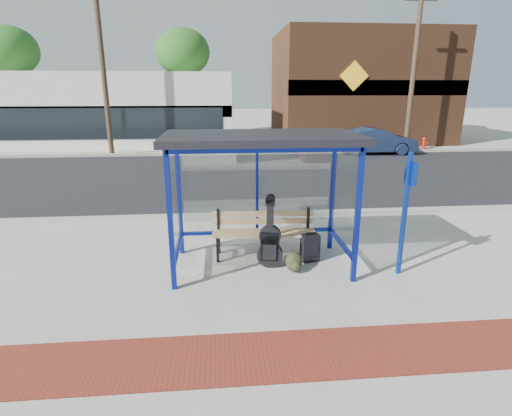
{
  "coord_description": "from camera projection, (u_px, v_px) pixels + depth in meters",
  "views": [
    {
      "loc": [
        -0.7,
        -6.74,
        3.15
      ],
      "look_at": [
        -0.07,
        0.2,
        1.06
      ],
      "focal_mm": 28.0,
      "sensor_mm": 36.0,
      "label": 1
    }
  ],
  "objects": [
    {
      "name": "curb_near",
      "position": [
        249.0,
        215.0,
        10.14
      ],
      "size": [
        60.0,
        0.25,
        0.12
      ],
      "primitive_type": "cube",
      "color": "gray",
      "rests_on": "ground"
    },
    {
      "name": "newspaper_c",
      "position": [
        215.0,
        273.0,
        7.09
      ],
      "size": [
        0.46,
        0.5,
        0.01
      ],
      "primitive_type": "cube",
      "rotation": [
        0.0,
        0.0,
        2.06
      ],
      "color": "white",
      "rests_on": "ground"
    },
    {
      "name": "utility_pole_west",
      "position": [
        103.0,
        67.0,
        18.48
      ],
      "size": [
        1.6,
        0.24,
        8.0
      ],
      "color": "#4C3826",
      "rests_on": "ground"
    },
    {
      "name": "bench",
      "position": [
        264.0,
        230.0,
        7.7
      ],
      "size": [
        2.0,
        0.58,
        0.93
      ],
      "rotation": [
        0.0,
        0.0,
        -0.05
      ],
      "color": "black",
      "rests_on": "ground"
    },
    {
      "name": "bus_shelter",
      "position": [
        261.0,
        154.0,
        6.87
      ],
      "size": [
        3.3,
        1.8,
        2.42
      ],
      "color": "navy",
      "rests_on": "ground"
    },
    {
      "name": "street_asphalt",
      "position": [
        239.0,
        176.0,
        15.02
      ],
      "size": [
        60.0,
        10.0,
        0.0
      ],
      "primitive_type": "cube",
      "color": "black",
      "rests_on": "ground"
    },
    {
      "name": "backpack",
      "position": [
        294.0,
        263.0,
        7.11
      ],
      "size": [
        0.34,
        0.31,
        0.36
      ],
      "rotation": [
        0.0,
        0.0,
        0.16
      ],
      "color": "#282917",
      "rests_on": "ground"
    },
    {
      "name": "utility_pole_east",
      "position": [
        414.0,
        69.0,
        19.78
      ],
      "size": [
        1.6,
        0.24,
        8.0
      ],
      "color": "#4C3826",
      "rests_on": "ground"
    },
    {
      "name": "newspaper_b",
      "position": [
        221.0,
        270.0,
        7.21
      ],
      "size": [
        0.49,
        0.44,
        0.01
      ],
      "primitive_type": "cube",
      "rotation": [
        0.0,
        0.0,
        -0.29
      ],
      "color": "white",
      "rests_on": "ground"
    },
    {
      "name": "parked_car",
      "position": [
        376.0,
        141.0,
        19.94
      ],
      "size": [
        3.96,
        1.51,
        1.29
      ],
      "primitive_type": "imported",
      "rotation": [
        0.0,
        0.0,
        1.53
      ],
      "color": "#192747",
      "rests_on": "ground"
    },
    {
      "name": "brick_paver_strip",
      "position": [
        282.0,
        355.0,
        4.91
      ],
      "size": [
        60.0,
        1.0,
        0.01
      ],
      "primitive_type": "cube",
      "color": "maroon",
      "rests_on": "ground"
    },
    {
      "name": "storefront_brown",
      "position": [
        358.0,
        88.0,
        24.81
      ],
      "size": [
        10.0,
        7.08,
        6.4
      ],
      "color": "#59331E",
      "rests_on": "ground"
    },
    {
      "name": "tree_mid",
      "position": [
        183.0,
        53.0,
        26.56
      ],
      "size": [
        3.6,
        3.6,
        7.03
      ],
      "color": "#4C3826",
      "rests_on": "ground"
    },
    {
      "name": "curb_far",
      "position": [
        234.0,
        153.0,
        19.87
      ],
      "size": [
        60.0,
        0.25,
        0.12
      ],
      "primitive_type": "cube",
      "color": "gray",
      "rests_on": "ground"
    },
    {
      "name": "suitcase",
      "position": [
        310.0,
        248.0,
        7.52
      ],
      "size": [
        0.36,
        0.27,
        0.58
      ],
      "rotation": [
        0.0,
        0.0,
        0.18
      ],
      "color": "black",
      "rests_on": "ground"
    },
    {
      "name": "tree_right",
      "position": [
        407.0,
        54.0,
        27.9
      ],
      "size": [
        3.6,
        3.6,
        7.03
      ],
      "color": "#4C3826",
      "rests_on": "ground"
    },
    {
      "name": "sign_post",
      "position": [
        405.0,
        208.0,
        6.75
      ],
      "size": [
        0.13,
        0.26,
        2.16
      ],
      "rotation": [
        0.0,
        0.0,
        0.29
      ],
      "color": "navy",
      "rests_on": "ground"
    },
    {
      "name": "ground",
      "position": [
        261.0,
        266.0,
        7.39
      ],
      "size": [
        120.0,
        120.0,
        0.0
      ],
      "primitive_type": "plane",
      "color": "#B2ADA0",
      "rests_on": "ground"
    },
    {
      "name": "fire_hydrant",
      "position": [
        424.0,
        143.0,
        21.46
      ],
      "size": [
        0.3,
        0.2,
        0.66
      ],
      "rotation": [
        0.0,
        0.0,
        -0.37
      ],
      "color": "red",
      "rests_on": "ground"
    },
    {
      "name": "newspaper_a",
      "position": [
        192.0,
        272.0,
        7.15
      ],
      "size": [
        0.42,
        0.38,
        0.01
      ],
      "primitive_type": "cube",
      "rotation": [
        0.0,
        0.0,
        -0.42
      ],
      "color": "white",
      "rests_on": "ground"
    },
    {
      "name": "storefront_white",
      "position": [
        76.0,
        109.0,
        23.2
      ],
      "size": [
        18.0,
        6.04,
        4.0
      ],
      "color": "silver",
      "rests_on": "ground"
    },
    {
      "name": "far_sidewalk",
      "position": [
        233.0,
        149.0,
        21.7
      ],
      "size": [
        60.0,
        4.0,
        0.01
      ],
      "primitive_type": "cube",
      "color": "#B2ADA0",
      "rests_on": "ground"
    },
    {
      "name": "tree_left",
      "position": [
        10.0,
        51.0,
        25.6
      ],
      "size": [
        3.6,
        3.6,
        7.03
      ],
      "color": "#4C3826",
      "rests_on": "ground"
    },
    {
      "name": "guitar_bag",
      "position": [
        270.0,
        243.0,
        7.23
      ],
      "size": [
        0.49,
        0.22,
        1.29
      ],
      "rotation": [
        0.0,
        0.0,
        -0.19
      ],
      "color": "black",
      "rests_on": "ground"
    }
  ]
}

